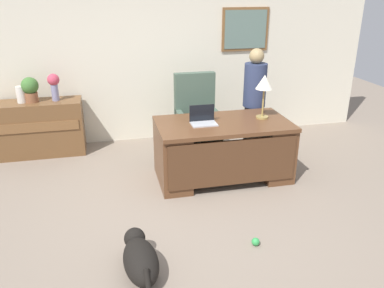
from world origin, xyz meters
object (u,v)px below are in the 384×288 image
at_px(laptop, 203,119).
at_px(desk_lamp, 264,85).
at_px(potted_plant, 30,88).
at_px(dog_toy_ball, 256,242).
at_px(credenza, 38,128).
at_px(armchair, 197,121).
at_px(person_standing, 254,102).
at_px(dog_lying, 140,258).
at_px(desk, 223,149).
at_px(vase_with_flowers, 54,84).
at_px(vase_empty, 21,94).

distance_m(laptop, desk_lamp, 0.90).
height_order(desk_lamp, potted_plant, desk_lamp).
bearing_deg(laptop, dog_toy_ball, -84.38).
xyz_separation_m(credenza, armchair, (2.30, -0.51, 0.12)).
bearing_deg(armchair, person_standing, -14.33).
xyz_separation_m(dog_lying, potted_plant, (-1.21, 3.03, 0.86)).
bearing_deg(potted_plant, laptop, -31.48).
bearing_deg(dog_lying, desk, 52.43).
bearing_deg(vase_with_flowers, laptop, -35.75).
bearing_deg(dog_toy_ball, desk_lamp, 67.19).
bearing_deg(vase_empty, potted_plant, 0.00).
bearing_deg(vase_empty, person_standing, -12.44).
distance_m(credenza, dog_lying, 3.26).
bearing_deg(vase_with_flowers, vase_empty, 180.00).
relative_size(vase_with_flowers, potted_plant, 1.09).
relative_size(potted_plant, dog_toy_ball, 4.49).
bearing_deg(dog_lying, vase_with_flowers, 106.22).
height_order(dog_lying, dog_toy_ball, dog_lying).
relative_size(desk, person_standing, 1.08).
height_order(armchair, desk_lamp, desk_lamp).
height_order(dog_lying, potted_plant, potted_plant).
xyz_separation_m(person_standing, laptop, (-0.92, -0.63, 0.02)).
distance_m(dog_lying, laptop, 2.06).
xyz_separation_m(laptop, desk_lamp, (0.81, 0.04, 0.39)).
height_order(dog_lying, desk_lamp, desk_lamp).
distance_m(laptop, vase_empty, 2.70).
height_order(vase_with_flowers, dog_toy_ball, vase_with_flowers).
bearing_deg(person_standing, laptop, -145.74).
relative_size(desk, dog_toy_ball, 21.16).
bearing_deg(vase_empty, laptop, -30.00).
xyz_separation_m(credenza, potted_plant, (-0.03, 0.00, 0.60)).
distance_m(armchair, vase_with_flowers, 2.13).
distance_m(person_standing, dog_lying, 3.07).
distance_m(desk, desk_lamp, 0.97).
distance_m(dog_lying, vase_with_flowers, 3.28).
distance_m(vase_with_flowers, potted_plant, 0.33).
bearing_deg(dog_lying, potted_plant, 111.78).
distance_m(credenza, vase_empty, 0.55).
distance_m(laptop, dog_toy_ball, 1.73).
height_order(armchair, potted_plant, armchair).
relative_size(armchair, vase_with_flowers, 3.06).
bearing_deg(potted_plant, desk, -29.38).
distance_m(armchair, person_standing, 0.87).
relative_size(laptop, vase_with_flowers, 0.81).
bearing_deg(dog_toy_ball, vase_empty, 130.84).
xyz_separation_m(credenza, dog_lying, (1.18, -3.03, -0.25)).
bearing_deg(vase_with_flowers, dog_lying, -73.78).
relative_size(credenza, vase_with_flowers, 3.31).
xyz_separation_m(dog_lying, vase_empty, (-1.34, 3.03, 0.78)).
xyz_separation_m(person_standing, dog_lying, (-1.92, -2.31, -0.65)).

